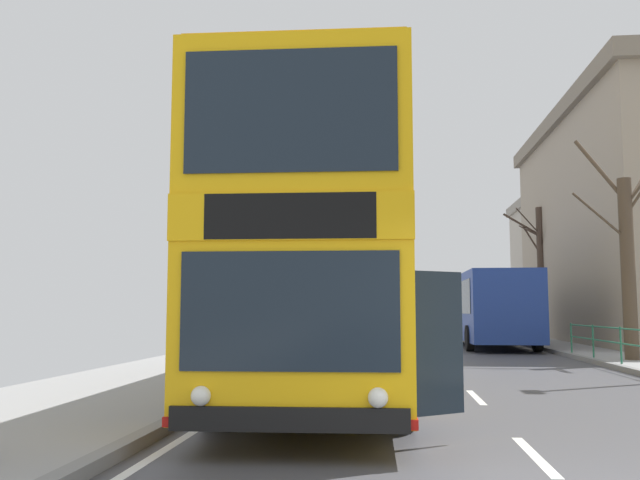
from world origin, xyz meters
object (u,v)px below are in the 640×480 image
(background_bus_far_lane, at_px, (490,307))
(bare_tree_far_00, at_px, (627,260))
(bare_tree_far_01, at_px, (541,269))
(background_building_00, at_px, (602,261))
(double_decker_bus_main, at_px, (326,264))

(background_bus_far_lane, bearing_deg, bare_tree_far_00, -74.17)
(bare_tree_far_00, bearing_deg, bare_tree_far_01, 86.29)
(background_bus_far_lane, distance_m, background_building_00, 23.37)
(bare_tree_far_00, bearing_deg, background_building_00, 74.31)
(bare_tree_far_01, distance_m, background_building_00, 15.91)
(bare_tree_far_00, bearing_deg, background_bus_far_lane, 105.83)
(double_decker_bus_main, distance_m, background_bus_far_lane, 17.48)
(background_bus_far_lane, height_order, background_building_00, background_building_00)
(bare_tree_far_00, distance_m, background_building_00, 30.63)
(bare_tree_far_00, height_order, bare_tree_far_01, bare_tree_far_01)
(bare_tree_far_00, relative_size, bare_tree_far_01, 0.92)
(double_decker_bus_main, xyz_separation_m, background_building_00, (16.14, 37.08, 2.62))
(background_bus_far_lane, distance_m, bare_tree_far_00, 9.42)
(background_bus_far_lane, xyz_separation_m, background_building_00, (10.81, 20.45, 3.34))
(double_decker_bus_main, height_order, bare_tree_far_00, bare_tree_far_00)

